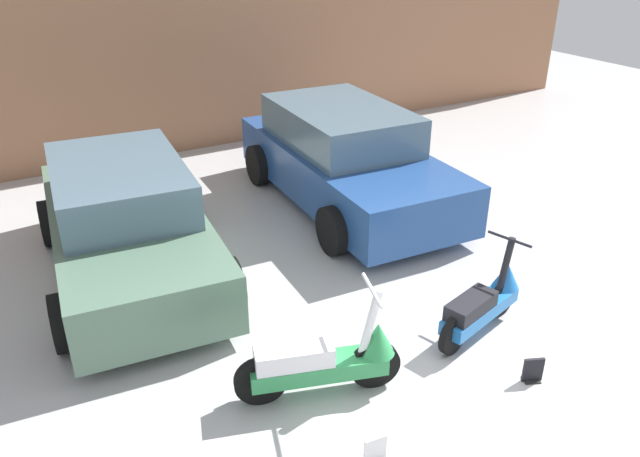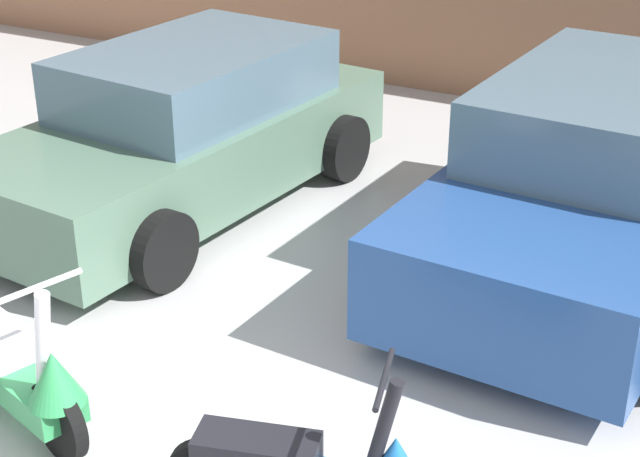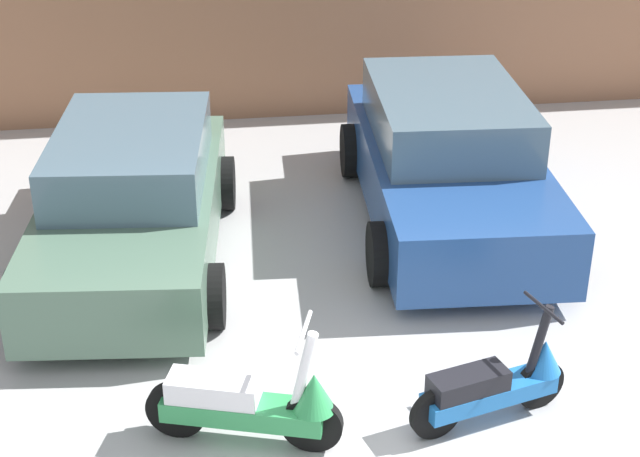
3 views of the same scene
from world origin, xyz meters
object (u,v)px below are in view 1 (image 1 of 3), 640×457
Objects in this scene: scooter_front_left at (326,359)px; car_rear_center at (346,159)px; car_rear_left at (126,223)px; placard_near_right_scooter at (533,371)px; scooter_front_right at (484,302)px; placard_near_left_scooter at (375,451)px.

car_rear_center is at bearing 73.16° from scooter_front_left.
scooter_front_left is 3.33m from car_rear_left.
placard_near_right_scooter is at bearing 40.36° from car_rear_left.
car_rear_left reaches higher than scooter_front_left.
scooter_front_right is 5.31× the size of placard_near_right_scooter.
scooter_front_left reaches higher than placard_near_right_scooter.
scooter_front_left reaches higher than scooter_front_right.
placard_near_left_scooter is (-2.57, -4.60, -0.59)m from car_rear_center.
scooter_front_right reaches higher than placard_near_left_scooter.
scooter_front_right is 3.70m from car_rear_center.
scooter_front_left is 5.86× the size of placard_near_left_scooter.
placard_near_left_scooter and placard_near_right_scooter have the same top height.
scooter_front_left is 0.36× the size of car_rear_left.
car_rear_left is 4.23m from placard_near_left_scooter.
scooter_front_left is at bearing 22.73° from car_rear_left.
scooter_front_right is at bearing 48.72° from car_rear_left.
car_rear_center is 5.30m from placard_near_left_scooter.
placard_near_right_scooter is at bearing 2.31° from placard_near_left_scooter.
car_rear_center is at bearing 81.38° from placard_near_right_scooter.
scooter_front_right is (1.97, 0.03, -0.04)m from scooter_front_left.
car_rear_left reaches higher than placard_near_right_scooter.
car_rear_left is 16.32× the size of placard_near_right_scooter.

